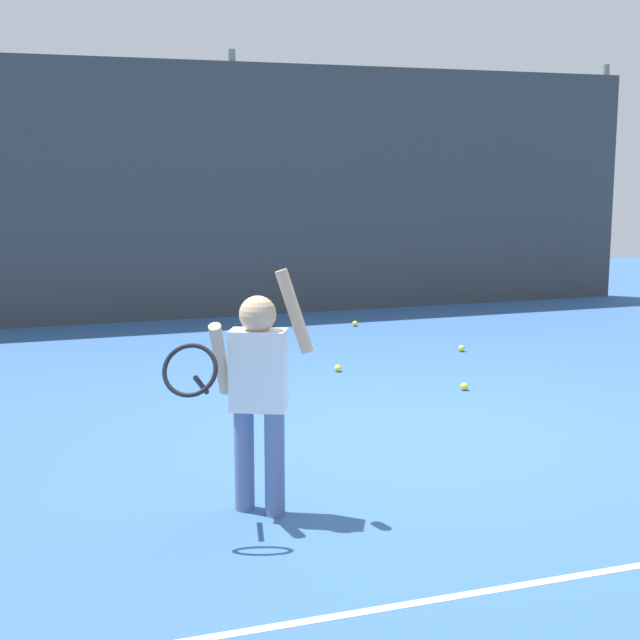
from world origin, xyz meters
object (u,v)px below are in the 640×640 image
Objects in this scene: tennis_ball_4 at (338,368)px; tennis_ball_1 at (355,324)px; tennis_ball_5 at (462,348)px; tennis_player at (256,384)px; tennis_ball_3 at (464,386)px.

tennis_ball_1 is at bearing 65.13° from tennis_ball_4.
tennis_ball_4 and tennis_ball_5 have the same top height.
tennis_ball_1 is at bearing 105.97° from tennis_ball_5.
tennis_ball_4 is at bearing -163.11° from tennis_ball_5.
tennis_ball_4 is at bearing -114.87° from tennis_ball_1.
tennis_player is at bearing -131.06° from tennis_ball_5.
tennis_player is 4.82m from tennis_ball_5.
tennis_ball_3 is at bearing 67.33° from tennis_player.
tennis_player reaches higher than tennis_ball_5.
tennis_ball_5 is at bearing 74.64° from tennis_player.
tennis_ball_5 is at bearing 16.89° from tennis_ball_4.
tennis_player is 20.46× the size of tennis_ball_4.
tennis_ball_1 is 1.00× the size of tennis_ball_3.
tennis_ball_1 is 1.81m from tennis_ball_5.
tennis_ball_1 is at bearing 89.40° from tennis_player.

